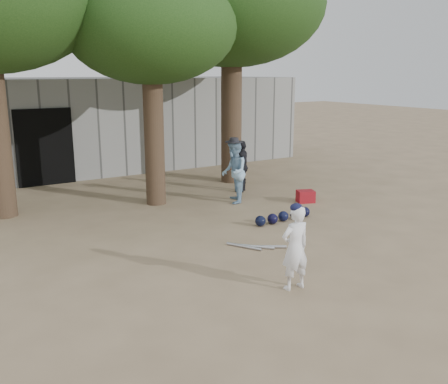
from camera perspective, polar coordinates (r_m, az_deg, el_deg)
ground at (r=8.78m, az=0.13°, el=-7.84°), size 70.00×70.00×0.00m
boy_player at (r=7.56m, az=8.12°, el=-6.33°), size 0.49×0.33×1.30m
spectator_blue at (r=12.37m, az=1.14°, el=2.30°), size 0.89×0.95×1.57m
spectator_dark at (r=13.60m, az=2.08°, el=2.97°), size 0.84×0.81×1.40m
red_bag at (r=12.72m, az=9.31°, el=-0.50°), size 0.51×0.45×0.30m
back_building at (r=17.87m, az=-17.91°, el=7.47°), size 16.00×5.24×3.00m
helmet_row at (r=11.04m, az=6.83°, el=-2.78°), size 1.51×0.29×0.23m
bat_pile at (r=9.39m, az=3.63°, el=-6.24°), size 0.88×0.79×0.06m
tree_row at (r=13.06m, az=-9.39°, el=19.93°), size 11.40×5.80×6.69m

